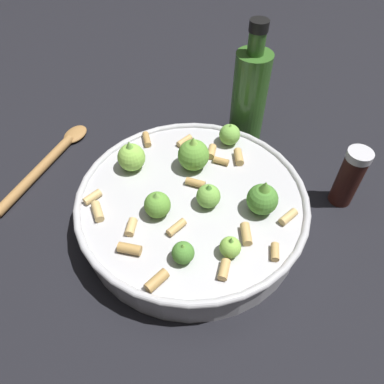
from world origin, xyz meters
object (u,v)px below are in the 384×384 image
at_px(cooking_pan, 192,205).
at_px(olive_oil_bottle, 249,95).
at_px(pepper_shaker, 349,177).
at_px(wooden_spoon, 50,159).

xyz_separation_m(cooking_pan, olive_oil_bottle, (-0.18, 0.13, 0.05)).
bearing_deg(pepper_shaker, olive_oil_bottle, -148.50).
distance_m(olive_oil_bottle, wooden_spoon, 0.36).
height_order(cooking_pan, pepper_shaker, cooking_pan).
bearing_deg(olive_oil_bottle, pepper_shaker, 31.50).
distance_m(cooking_pan, olive_oil_bottle, 0.22).
relative_size(cooking_pan, pepper_shaker, 3.25).
bearing_deg(wooden_spoon, olive_oil_bottle, 92.09).
bearing_deg(pepper_shaker, cooking_pan, -89.90).
height_order(pepper_shaker, wooden_spoon, pepper_shaker).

